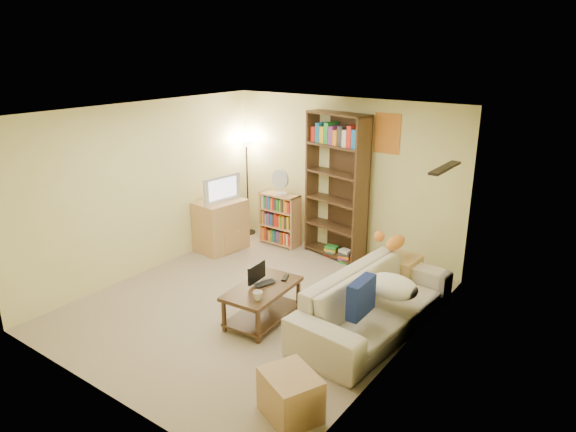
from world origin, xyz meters
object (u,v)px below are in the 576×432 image
Objects in this scene: floor_lamp at (247,160)px; side_table at (399,275)px; tabby_cat at (392,241)px; coffee_table at (263,298)px; mug at (258,296)px; short_bookshelf at (280,219)px; desk_fan at (280,182)px; tall_bookshelf at (336,183)px; television at (219,188)px; end_cabinet at (290,395)px; tv_stand at (221,225)px; laptop at (267,285)px; sofa at (375,303)px.

side_table is (3.19, -0.62, -1.08)m from floor_lamp.
tabby_cat is 1.89m from coffee_table.
tabby_cat is 0.53m from side_table.
short_bookshelf reaches higher than mug.
coffee_table is 2.64m from desk_fan.
side_table is (2.40, -0.51, -0.17)m from short_bookshelf.
desk_fan reaches higher than mug.
side_table is (1.39, -0.62, -0.94)m from tall_bookshelf.
television is at bearing -175.66° from side_table.
mug reaches higher than end_cabinet.
tabby_cat reaches higher than coffee_table.
tall_bookshelf is at bearing 33.98° from tv_stand.
tabby_cat is 1.24× the size of desk_fan.
tall_bookshelf is 1.28m from short_bookshelf.
desk_fan is (-1.33, 2.09, 0.65)m from laptop.
end_cabinet is (3.42, -3.50, -1.13)m from floor_lamp.
end_cabinet is at bearing -54.08° from tall_bookshelf.
laptop is at bearing -27.20° from tv_stand.
coffee_table is 2.48m from tv_stand.
mug is at bearing -48.24° from floor_lamp.
short_bookshelf is at bearing -7.89° from floor_lamp.
short_bookshelf is at bearing -34.52° from television.
end_cabinet is (0.30, -2.75, -0.56)m from tabby_cat.
side_table is at bearing 65.98° from mug.
tv_stand reaches higher than end_cabinet.
tv_stand is 1.60× the size of end_cabinet.
side_table is 2.88m from end_cabinet.
tall_bookshelf is at bearing 25.81° from laptop.
tabby_cat is 2.44m from short_bookshelf.
laptop is 1.79m from end_cabinet.
television is at bearing -130.43° from short_bookshelf.
tv_stand is (-2.02, 1.44, 0.11)m from coffee_table.
coffee_table is 1.21× the size of short_bookshelf.
end_cabinet is at bearing -118.77° from laptop.
desk_fan is (-0.97, -0.15, -0.09)m from tall_bookshelf.
television is (-2.99, -0.11, 0.27)m from tabby_cat.
television is at bearing 141.50° from mug.
tabby_cat is at bearing -15.89° from laptop.
sofa is 2.44m from tall_bookshelf.
tall_bookshelf reaches higher than television.
tv_stand is 1.11× the size of television.
laptop is (-1.18, -0.57, 0.13)m from sofa.
tv_stand is at bearing 141.22° from end_cabinet.
sofa is at bearing -36.13° from tall_bookshelf.
desk_fan is 0.81× the size of side_table.
side_table is at bearing -13.03° from tall_bookshelf.
sofa is 17.47× the size of mug.
coffee_table is 1.98m from side_table.
sofa reaches higher than mug.
sofa is 4.48× the size of side_table.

